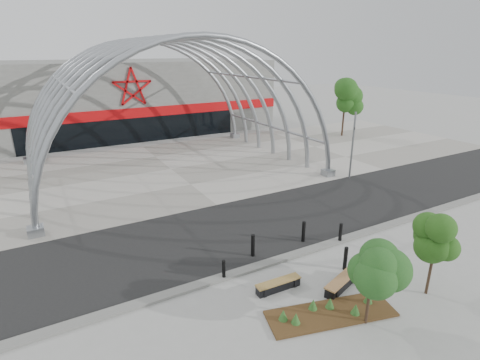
{
  "coord_description": "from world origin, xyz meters",
  "views": [
    {
      "loc": [
        -9.26,
        -12.53,
        9.25
      ],
      "look_at": [
        0.0,
        4.0,
        2.6
      ],
      "focal_mm": 28.0,
      "sensor_mm": 36.0,
      "label": 1
    }
  ],
  "objects_px": {
    "bench_0": "(278,285)",
    "bollard_2": "(304,232)",
    "bench_1": "(342,283)",
    "signal_pole": "(353,144)",
    "street_tree_1": "(436,240)",
    "street_tree_0": "(373,263)"
  },
  "relations": [
    {
      "from": "bench_0",
      "to": "bollard_2",
      "type": "distance_m",
      "value": 4.37
    },
    {
      "from": "bench_0",
      "to": "bench_1",
      "type": "bearing_deg",
      "value": -26.02
    },
    {
      "from": "signal_pole",
      "to": "street_tree_1",
      "type": "relative_size",
      "value": 1.5
    },
    {
      "from": "signal_pole",
      "to": "bench_0",
      "type": "height_order",
      "value": "signal_pole"
    },
    {
      "from": "signal_pole",
      "to": "bench_1",
      "type": "distance_m",
      "value": 14.6
    },
    {
      "from": "street_tree_1",
      "to": "bollard_2",
      "type": "height_order",
      "value": "street_tree_1"
    },
    {
      "from": "signal_pole",
      "to": "bench_1",
      "type": "xyz_separation_m",
      "value": [
        -10.33,
        -10.04,
        -2.39
      ]
    },
    {
      "from": "signal_pole",
      "to": "street_tree_0",
      "type": "relative_size",
      "value": 1.46
    },
    {
      "from": "street_tree_0",
      "to": "bench_1",
      "type": "height_order",
      "value": "street_tree_0"
    },
    {
      "from": "signal_pole",
      "to": "bench_0",
      "type": "relative_size",
      "value": 2.52
    },
    {
      "from": "street_tree_1",
      "to": "bench_0",
      "type": "bearing_deg",
      "value": 148.43
    },
    {
      "from": "bollard_2",
      "to": "street_tree_1",
      "type": "bearing_deg",
      "value": -74.33
    },
    {
      "from": "bench_1",
      "to": "bollard_2",
      "type": "height_order",
      "value": "bollard_2"
    },
    {
      "from": "street_tree_0",
      "to": "bollard_2",
      "type": "bearing_deg",
      "value": 72.88
    },
    {
      "from": "bollard_2",
      "to": "street_tree_0",
      "type": "bearing_deg",
      "value": -107.12
    },
    {
      "from": "street_tree_0",
      "to": "street_tree_1",
      "type": "bearing_deg",
      "value": 0.77
    },
    {
      "from": "bench_1",
      "to": "bench_0",
      "type": "bearing_deg",
      "value": 153.98
    },
    {
      "from": "street_tree_0",
      "to": "bollard_2",
      "type": "height_order",
      "value": "street_tree_0"
    },
    {
      "from": "signal_pole",
      "to": "bench_0",
      "type": "distance_m",
      "value": 15.68
    },
    {
      "from": "bench_0",
      "to": "bench_1",
      "type": "height_order",
      "value": "bench_1"
    },
    {
      "from": "signal_pole",
      "to": "bench_1",
      "type": "height_order",
      "value": "signal_pole"
    },
    {
      "from": "signal_pole",
      "to": "bench_0",
      "type": "xyz_separation_m",
      "value": [
        -12.7,
        -8.88,
        -2.41
      ]
    }
  ]
}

